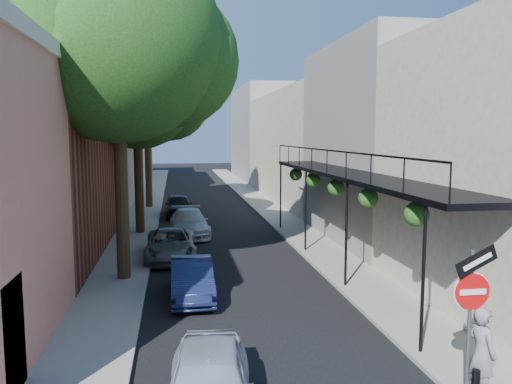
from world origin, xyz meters
name	(u,v)px	position (x,y,z in m)	size (l,w,h in m)	color
road_surface	(204,201)	(0.00, 30.00, 0.01)	(6.00, 64.00, 0.01)	black
sidewalk_left	(149,201)	(-4.00, 30.00, 0.06)	(2.00, 64.00, 0.12)	gray
sidewalk_right	(257,199)	(4.00, 30.00, 0.06)	(2.00, 64.00, 0.12)	gray
buildings_left	(66,134)	(-9.30, 28.76, 4.94)	(10.10, 59.10, 12.00)	tan
buildings_right	(323,141)	(8.99, 29.49, 4.42)	(9.80, 55.00, 10.00)	beige
sign_post	(472,297)	(3.16, 0.97, 2.04)	(0.89, 0.17, 2.99)	#595B60
oak_near	(131,44)	(-3.37, 10.26, 7.88)	(7.48, 6.80, 11.42)	black
oak_mid	(145,90)	(-3.42, 18.23, 7.06)	(6.60, 6.00, 10.20)	black
oak_far	(153,84)	(-3.35, 27.27, 8.26)	(7.70, 7.00, 11.90)	black
parked_car_b	(192,279)	(-1.59, 7.87, 0.59)	(1.24, 3.56, 1.17)	#161E45
parked_car_c	(171,245)	(-2.26, 12.80, 0.58)	(1.94, 4.20, 1.17)	slate
parked_car_d	(189,223)	(-1.40, 17.37, 0.63)	(1.77, 4.35, 1.26)	silver
parked_car_e	(178,205)	(-1.88, 23.24, 0.67)	(1.59, 3.95, 1.34)	black
pedestrian	(482,353)	(3.40, 0.96, 0.98)	(0.63, 0.41, 1.73)	slate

